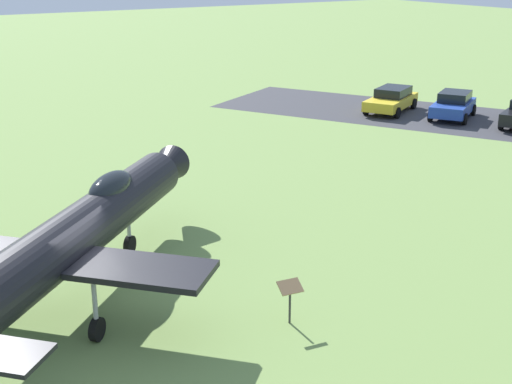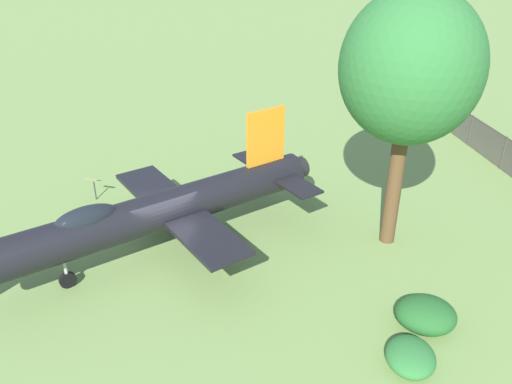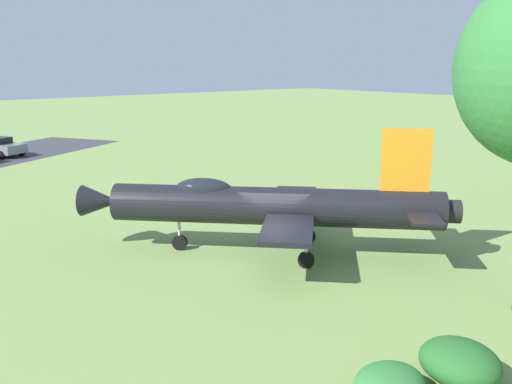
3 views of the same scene
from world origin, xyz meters
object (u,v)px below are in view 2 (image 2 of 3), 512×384
object	(u,v)px
display_jet	(152,212)
shrub_near_fence	(410,357)
shade_tree	(411,69)
info_plaque	(94,183)
shrub_by_tree	(426,314)

from	to	relation	value
display_jet	shrub_near_fence	bearing A→B (deg)	111.66
shade_tree	info_plaque	size ratio (longest dim) A/B	8.55
shade_tree	shrub_by_tree	xyz separation A→B (m)	(0.89, -4.96, -6.52)
info_plaque	shrub_by_tree	bearing A→B (deg)	-24.14
display_jet	shrub_by_tree	world-z (taller)	display_jet
shrub_near_fence	shrub_by_tree	bearing A→B (deg)	70.68
shade_tree	info_plaque	bearing A→B (deg)	174.23
shrub_near_fence	info_plaque	distance (m)	15.65
shrub_by_tree	info_plaque	world-z (taller)	info_plaque
display_jet	info_plaque	world-z (taller)	display_jet
shrub_near_fence	shade_tree	bearing A→B (deg)	92.26
shrub_by_tree	shade_tree	bearing A→B (deg)	100.15
shade_tree	shrub_by_tree	bearing A→B (deg)	-79.85
shade_tree	shrub_by_tree	size ratio (longest dim) A/B	5.11
display_jet	shrub_near_fence	xyz separation A→B (m)	(9.14, -4.18, -1.58)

